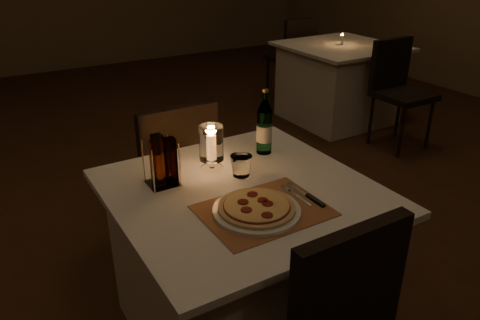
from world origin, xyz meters
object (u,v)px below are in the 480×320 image
main_table (242,264)px  pizza (257,207)px  neighbor_table_right (338,83)px  plate (257,211)px  chair_far (173,165)px  tumbler (241,166)px  water_bottle (264,128)px  hurricane_candle (211,145)px

main_table → pizza: size_ratio=3.57×
main_table → neighbor_table_right: size_ratio=1.00×
pizza → plate: bearing=-42.8°
chair_far → tumbler: size_ratio=9.91×
plate → pizza: size_ratio=1.14×
water_bottle → neighbor_table_right: size_ratio=0.30×
main_table → water_bottle: size_ratio=3.31×
chair_far → plate: size_ratio=2.81×
main_table → hurricane_candle: size_ratio=5.02×
main_table → plate: plate is taller
chair_far → neighbor_table_right: size_ratio=0.90×
pizza → neighbor_table_right: size_ratio=0.28×
pizza → water_bottle: water_bottle is taller
hurricane_candle → neighbor_table_right: 2.90m
main_table → chair_far: bearing=90.0°
plate → pizza: bearing=137.2°
pizza → tumbler: 0.30m
plate → chair_far: bearing=86.8°
chair_far → pizza: chair_far is taller
chair_far → hurricane_candle: 0.58m
hurricane_candle → chair_far: bearing=87.5°
tumbler → hurricane_candle: 0.16m
plate → tumbler: 0.31m
chair_far → hurricane_candle: size_ratio=4.51×
hurricane_candle → plate: bearing=-94.0°
chair_far → plate: chair_far is taller
main_table → chair_far: (-0.00, 0.71, 0.18)m
chair_far → pizza: size_ratio=3.21×
tumbler → chair_far: bearing=95.3°
chair_far → neighbor_table_right: 2.58m
main_table → neighbor_table_right: (2.26, 1.93, 0.00)m
main_table → hurricane_candle: (-0.02, 0.22, 0.48)m
chair_far → pizza: (-0.05, -0.89, 0.22)m
main_table → pizza: pizza is taller
water_bottle → neighbor_table_right: bearing=40.1°
neighbor_table_right → chair_far: bearing=-151.7°
tumbler → hurricane_candle: size_ratio=0.46×
chair_far → tumbler: bearing=-84.7°
water_bottle → plate: bearing=-126.4°
water_bottle → main_table: bearing=-136.8°
hurricane_candle → neighbor_table_right: hurricane_candle is taller
main_table → tumbler: tumbler is taller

